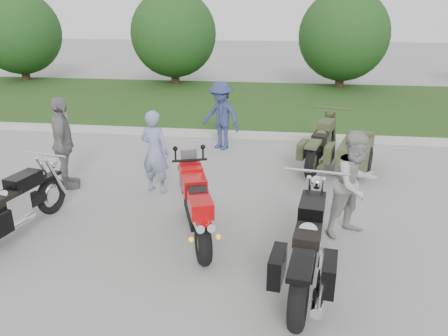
# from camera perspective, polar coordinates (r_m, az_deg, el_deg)

# --- Properties ---
(ground) EXTENTS (80.00, 80.00, 0.00)m
(ground) POSITION_cam_1_polar(r_m,az_deg,el_deg) (6.44, -8.80, -10.99)
(ground) COLOR gray
(ground) RESTS_ON ground
(curb) EXTENTS (60.00, 0.30, 0.15)m
(curb) POSITION_cam_1_polar(r_m,az_deg,el_deg) (11.83, -0.78, 4.48)
(curb) COLOR #AEACA4
(curb) RESTS_ON ground
(grass_strip) EXTENTS (60.00, 8.00, 0.14)m
(grass_strip) POSITION_cam_1_polar(r_m,az_deg,el_deg) (15.83, 1.46, 8.57)
(grass_strip) COLOR #31531C
(grass_strip) RESTS_ON ground
(tree_far_left) EXTENTS (3.60, 3.60, 4.00)m
(tree_far_left) POSITION_cam_1_polar(r_m,az_deg,el_deg) (22.12, -25.18, 15.69)
(tree_far_left) COLOR #3F2B1C
(tree_far_left) RESTS_ON ground
(tree_mid_left) EXTENTS (3.60, 3.60, 4.00)m
(tree_mid_left) POSITION_cam_1_polar(r_m,az_deg,el_deg) (19.36, -6.59, 16.98)
(tree_mid_left) COLOR #3F2B1C
(tree_mid_left) RESTS_ON ground
(tree_mid_right) EXTENTS (3.60, 3.60, 4.00)m
(tree_mid_right) POSITION_cam_1_polar(r_m,az_deg,el_deg) (18.92, 15.37, 16.34)
(tree_mid_right) COLOR #3F2B1C
(tree_mid_right) RESTS_ON ground
(sportbike_red) EXTENTS (0.85, 2.01, 0.98)m
(sportbike_red) POSITION_cam_1_polar(r_m,az_deg,el_deg) (6.48, -3.65, -4.79)
(sportbike_red) COLOR black
(sportbike_red) RESTS_ON ground
(cruiser_left) EXTENTS (0.62, 2.32, 0.90)m
(cruiser_left) POSITION_cam_1_polar(r_m,az_deg,el_deg) (7.28, -26.37, -5.08)
(cruiser_left) COLOR black
(cruiser_left) RESTS_ON ground
(cruiser_right) EXTENTS (0.58, 2.57, 0.99)m
(cruiser_right) POSITION_cam_1_polar(r_m,az_deg,el_deg) (5.58, 10.86, -10.42)
(cruiser_right) COLOR black
(cruiser_right) RESTS_ON ground
(cruiser_sidecar) EXTENTS (1.59, 2.42, 0.95)m
(cruiser_sidecar) POSITION_cam_1_polar(r_m,az_deg,el_deg) (9.61, 15.02, 2.24)
(cruiser_sidecar) COLOR black
(cruiser_sidecar) RESTS_ON ground
(person_stripe) EXTENTS (0.66, 0.53, 1.58)m
(person_stripe) POSITION_cam_1_polar(r_m,az_deg,el_deg) (8.19, -9.01, 2.10)
(person_stripe) COLOR gray
(person_stripe) RESTS_ON ground
(person_grey) EXTENTS (1.02, 0.98, 1.65)m
(person_grey) POSITION_cam_1_polar(r_m,az_deg,el_deg) (6.82, 16.69, -2.06)
(person_grey) COLOR #9B9C96
(person_grey) RESTS_ON ground
(person_denim) EXTENTS (1.23, 1.07, 1.65)m
(person_denim) POSITION_cam_1_polar(r_m,az_deg,el_deg) (10.64, -0.39, 6.83)
(person_denim) COLOR navy
(person_denim) RESTS_ON ground
(person_back) EXTENTS (0.80, 1.13, 1.78)m
(person_back) POSITION_cam_1_polar(r_m,az_deg,el_deg) (8.80, -20.25, 3.03)
(person_back) COLOR gray
(person_back) RESTS_ON ground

